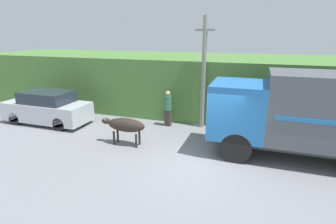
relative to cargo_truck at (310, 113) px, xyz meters
name	(u,v)px	position (x,y,z in m)	size (l,w,h in m)	color
ground_plane	(203,162)	(-3.42, -1.40, -1.80)	(60.00, 60.00, 0.00)	gray
hillside_embankment	(228,84)	(-3.42, 5.68, -0.21)	(32.00, 6.34, 3.18)	#4C7A38
building_backdrop	(174,91)	(-6.19, 3.90, -0.41)	(5.38, 2.70, 2.74)	#99ADB7
cargo_truck	(310,113)	(0.00, 0.00, 0.00)	(6.67, 2.34, 3.20)	#2D2D2D
brown_cow	(125,125)	(-6.82, -0.86, -0.95)	(1.96, 0.57, 1.15)	#2D231E
parked_suv	(47,108)	(-11.91, 0.32, -0.98)	(4.44, 1.75, 1.69)	silver
pedestrian_on_hill	(168,107)	(-5.90, 1.93, -0.82)	(0.45, 0.45, 1.78)	#38332D
utility_pole	(204,72)	(-4.26, 2.32, 0.96)	(0.90, 0.21, 5.26)	gray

